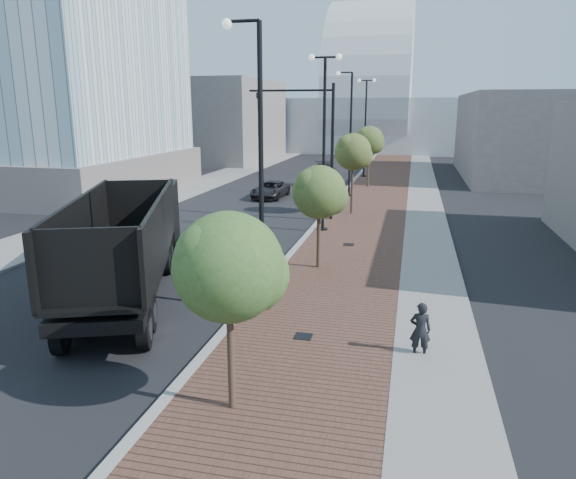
% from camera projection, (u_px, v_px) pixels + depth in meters
% --- Properties ---
extents(sidewalk, '(7.00, 140.00, 0.12)m').
position_uv_depth(sidewalk, '(391.00, 186.00, 45.46)').
color(sidewalk, '#4C2D23').
rests_on(sidewalk, ground).
extents(concrete_strip, '(2.40, 140.00, 0.13)m').
position_uv_depth(concrete_strip, '(423.00, 187.00, 44.86)').
color(concrete_strip, slate).
rests_on(concrete_strip, ground).
extents(curb, '(0.30, 140.00, 0.14)m').
position_uv_depth(curb, '(350.00, 185.00, 46.24)').
color(curb, gray).
rests_on(curb, ground).
extents(west_sidewalk, '(4.00, 140.00, 0.12)m').
position_uv_depth(west_sidewalk, '(210.00, 181.00, 49.13)').
color(west_sidewalk, slate).
rests_on(west_sidewalk, ground).
extents(dump_truck, '(7.39, 13.76, 3.70)m').
position_uv_depth(dump_truck, '(138.00, 235.00, 21.64)').
color(dump_truck, black).
rests_on(dump_truck, ground).
extents(white_sedan, '(1.80, 4.63, 1.50)m').
position_uv_depth(white_sedan, '(213.00, 240.00, 24.14)').
color(white_sedan, silver).
rests_on(white_sedan, ground).
extents(dark_car_mid, '(2.25, 4.60, 1.26)m').
position_uv_depth(dark_car_mid, '(270.00, 190.00, 39.93)').
color(dark_car_mid, black).
rests_on(dark_car_mid, ground).
extents(dark_car_far, '(3.07, 5.11, 1.39)m').
position_uv_depth(dark_car_far, '(325.00, 170.00, 51.72)').
color(dark_car_far, black).
rests_on(dark_car_far, ground).
extents(pedestrian, '(0.60, 0.42, 1.57)m').
position_uv_depth(pedestrian, '(420.00, 330.00, 14.30)').
color(pedestrian, black).
rests_on(pedestrian, ground).
extents(streetlight_1, '(1.44, 0.56, 9.21)m').
position_uv_depth(streetlight_1, '(258.00, 182.00, 16.76)').
color(streetlight_1, black).
rests_on(streetlight_1, ground).
extents(streetlight_2, '(1.72, 0.56, 9.28)m').
position_uv_depth(streetlight_2, '(324.00, 143.00, 27.95)').
color(streetlight_2, black).
rests_on(streetlight_2, ground).
extents(streetlight_3, '(1.44, 0.56, 9.21)m').
position_uv_depth(streetlight_3, '(349.00, 139.00, 39.43)').
color(streetlight_3, black).
rests_on(streetlight_3, ground).
extents(streetlight_4, '(1.72, 0.56, 9.28)m').
position_uv_depth(streetlight_4, '(365.00, 127.00, 50.63)').
color(streetlight_4, black).
rests_on(streetlight_4, ground).
extents(traffic_mast, '(5.09, 0.20, 8.00)m').
position_uv_depth(traffic_mast, '(317.00, 137.00, 30.95)').
color(traffic_mast, black).
rests_on(traffic_mast, ground).
extents(tree_0, '(2.41, 2.36, 4.56)m').
position_uv_depth(tree_0, '(231.00, 268.00, 11.09)').
color(tree_0, '#382619').
rests_on(tree_0, ground).
extents(tree_1, '(2.26, 2.19, 4.39)m').
position_uv_depth(tree_1, '(320.00, 192.00, 21.50)').
color(tree_1, '#382619').
rests_on(tree_1, ground).
extents(tree_2, '(2.34, 2.28, 5.12)m').
position_uv_depth(tree_2, '(354.00, 152.00, 32.68)').
color(tree_2, '#382619').
rests_on(tree_2, ground).
extents(tree_3, '(2.45, 2.41, 5.18)m').
position_uv_depth(tree_3, '(370.00, 141.00, 44.01)').
color(tree_3, '#382619').
rests_on(tree_3, ground).
extents(tower_podium, '(19.00, 19.00, 3.00)m').
position_uv_depth(tower_podium, '(49.00, 172.00, 43.67)').
color(tower_podium, '#69625E').
rests_on(tower_podium, ground).
extents(convention_center, '(50.00, 30.00, 50.00)m').
position_uv_depth(convention_center, '(371.00, 112.00, 87.76)').
color(convention_center, '#B0B8BB').
rests_on(convention_center, ground).
extents(commercial_block_nw, '(14.00, 20.00, 10.00)m').
position_uv_depth(commercial_block_nw, '(215.00, 121.00, 68.38)').
color(commercial_block_nw, slate).
rests_on(commercial_block_nw, ground).
extents(commercial_block_ne, '(12.00, 22.00, 8.00)m').
position_uv_depth(commercial_block_ne, '(529.00, 136.00, 51.18)').
color(commercial_block_ne, '#605956').
rests_on(commercial_block_ne, ground).
extents(utility_cover_1, '(0.50, 0.50, 0.02)m').
position_uv_depth(utility_cover_1, '(303.00, 336.00, 15.46)').
color(utility_cover_1, black).
rests_on(utility_cover_1, sidewalk).
extents(utility_cover_2, '(0.50, 0.50, 0.02)m').
position_uv_depth(utility_cover_2, '(349.00, 245.00, 25.85)').
color(utility_cover_2, black).
rests_on(utility_cover_2, sidewalk).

